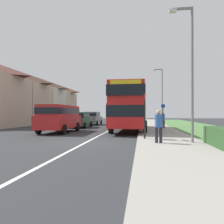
% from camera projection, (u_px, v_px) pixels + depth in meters
% --- Properties ---
extents(ground_plane, '(120.00, 120.00, 0.00)m').
position_uv_depth(ground_plane, '(88.00, 142.00, 11.19)').
color(ground_plane, '#2D3033').
extents(lane_marking_centre, '(0.14, 60.00, 0.01)m').
position_uv_depth(lane_marking_centre, '(110.00, 130.00, 19.12)').
color(lane_marking_centre, silver).
rests_on(lane_marking_centre, ground_plane).
extents(pavement_near_side, '(3.20, 68.00, 0.12)m').
position_uv_depth(pavement_near_side, '(159.00, 132.00, 16.56)').
color(pavement_near_side, '#9E998E').
rests_on(pavement_near_side, ground_plane).
extents(grass_verge_seaward, '(6.00, 68.00, 0.08)m').
position_uv_depth(grass_verge_seaward, '(217.00, 133.00, 15.96)').
color(grass_verge_seaward, '#517F42').
rests_on(grass_verge_seaward, ground_plane).
extents(double_decker_bus, '(2.80, 10.03, 3.70)m').
position_uv_depth(double_decker_bus, '(130.00, 106.00, 18.36)').
color(double_decker_bus, red).
rests_on(double_decker_bus, ground_plane).
extents(parked_van_red, '(2.11, 5.20, 2.13)m').
position_uv_depth(parked_van_red, '(60.00, 116.00, 16.69)').
color(parked_van_red, '#B21E1E').
rests_on(parked_van_red, ground_plane).
extents(parked_car_dark_green, '(1.93, 4.38, 1.63)m').
position_uv_depth(parked_car_dark_green, '(80.00, 119.00, 22.49)').
color(parked_car_dark_green, '#19472D').
rests_on(parked_car_dark_green, ground_plane).
extents(parked_car_grey, '(1.96, 4.50, 1.72)m').
position_uv_depth(parked_car_grey, '(92.00, 118.00, 28.14)').
color(parked_car_grey, slate).
rests_on(parked_car_grey, ground_plane).
extents(pedestrian_at_stop, '(0.34, 0.34, 1.67)m').
position_uv_depth(pedestrian_at_stop, '(159.00, 125.00, 9.85)').
color(pedestrian_at_stop, '#23232D').
rests_on(pedestrian_at_stop, ground_plane).
extents(pedestrian_walking_away, '(0.34, 0.34, 1.67)m').
position_uv_depth(pedestrian_walking_away, '(163.00, 119.00, 20.02)').
color(pedestrian_walking_away, '#23232D').
rests_on(pedestrian_walking_away, ground_plane).
extents(bus_stop_sign, '(0.09, 0.52, 2.60)m').
position_uv_depth(bus_stop_sign, '(145.00, 113.00, 11.56)').
color(bus_stop_sign, black).
rests_on(bus_stop_sign, ground_plane).
extents(cycle_route_sign, '(0.44, 0.08, 2.52)m').
position_uv_depth(cycle_route_sign, '(163.00, 114.00, 22.68)').
color(cycle_route_sign, slate).
rests_on(cycle_route_sign, ground_plane).
extents(street_lamp_near, '(1.14, 0.20, 6.55)m').
position_uv_depth(street_lamp_near, '(190.00, 65.00, 10.03)').
color(street_lamp_near, slate).
rests_on(street_lamp_near, ground_plane).
extents(street_lamp_mid, '(1.14, 0.20, 7.00)m').
position_uv_depth(street_lamp_mid, '(161.00, 93.00, 26.08)').
color(street_lamp_mid, slate).
rests_on(street_lamp_mid, ground_plane).
extents(house_terrace_far_side, '(7.81, 23.86, 7.49)m').
position_uv_depth(house_terrace_far_side, '(29.00, 99.00, 32.35)').
color(house_terrace_far_side, '#C1A88E').
rests_on(house_terrace_far_side, ground_plane).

